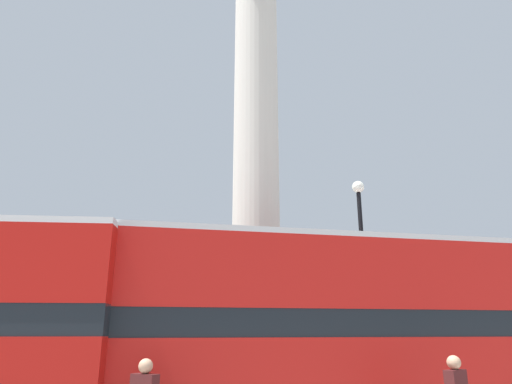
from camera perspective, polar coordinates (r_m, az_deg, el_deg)
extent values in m
cube|color=beige|center=(16.67, 0.00, -22.32)|extent=(4.81, 4.81, 1.21)
cube|color=beige|center=(16.60, 0.00, -18.17)|extent=(3.46, 3.46, 1.21)
cylinder|color=beige|center=(18.33, 0.00, 8.30)|extent=(1.78, 1.78, 15.14)
cube|color=red|center=(10.93, 9.82, -21.43)|extent=(11.04, 3.47, 1.55)
cube|color=black|center=(10.90, 9.54, -15.92)|extent=(11.04, 3.42, 0.55)
cube|color=red|center=(10.96, 9.28, -10.56)|extent=(11.04, 3.47, 1.50)
cube|color=silver|center=(11.07, 9.08, -6.40)|extent=(11.04, 3.47, 0.12)
cube|color=beige|center=(24.99, 28.01, -17.19)|extent=(3.67, 3.27, 2.47)
ellipsoid|color=brown|center=(25.05, 27.10, -10.66)|extent=(2.55, 1.91, 0.98)
cylinder|color=brown|center=(25.14, 26.82, -8.54)|extent=(0.36, 0.36, 0.90)
sphere|color=brown|center=(25.21, 26.64, -7.22)|extent=(0.28, 0.28, 0.28)
cylinder|color=brown|center=(25.37, 29.06, -12.89)|extent=(0.20, 0.20, 1.15)
cylinder|color=brown|center=(24.84, 29.27, -12.82)|extent=(0.20, 0.20, 1.15)
cylinder|color=brown|center=(25.16, 25.62, -13.33)|extent=(0.20, 0.20, 1.15)
cylinder|color=brown|center=(24.62, 25.75, -13.27)|extent=(0.20, 0.20, 1.15)
cylinder|color=black|center=(14.69, 13.52, -12.30)|extent=(0.14, 0.14, 6.49)
sphere|color=white|center=(15.33, 12.64, 0.61)|extent=(0.40, 0.40, 0.40)
sphere|color=tan|center=(7.97, -13.63, -20.39)|extent=(0.23, 0.23, 0.23)
sphere|color=tan|center=(8.99, 23.49, -18.95)|extent=(0.23, 0.23, 0.23)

